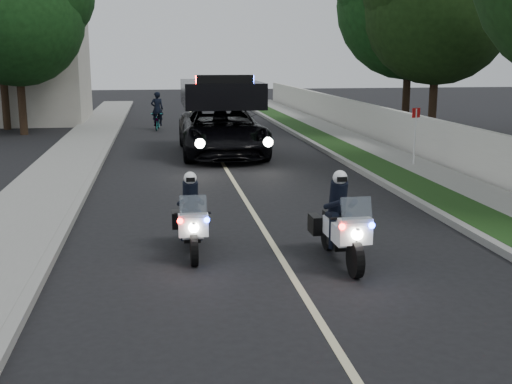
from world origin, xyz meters
TOP-DOWN VIEW (x-y plane):
  - ground at (0.00, 0.00)m, footprint 120.00×120.00m
  - curb_right at (4.10, 10.00)m, footprint 0.20×60.00m
  - grass_verge at (4.80, 10.00)m, footprint 1.20×60.00m
  - sidewalk_right at (6.10, 10.00)m, footprint 1.40×60.00m
  - property_wall at (7.10, 10.00)m, footprint 0.22×60.00m
  - curb_left at (-4.10, 10.00)m, footprint 0.20×60.00m
  - sidewalk_left at (-5.20, 10.00)m, footprint 2.00×60.00m
  - building_far at (-10.00, 26.00)m, footprint 8.00×6.00m
  - lane_marking at (0.00, 10.00)m, footprint 0.12×50.00m
  - police_moto_left at (-1.57, 0.88)m, footprint 0.63×1.78m
  - police_moto_right at (0.99, -0.07)m, footprint 0.71×1.94m
  - police_suv at (0.18, 12.79)m, footprint 3.04×6.50m
  - bicycle at (-2.16, 21.31)m, footprint 0.71×1.67m
  - cyclist at (-2.16, 21.31)m, footprint 0.64×0.47m
  - sign_post at (6.00, 8.81)m, footprint 0.40×0.40m
  - tree_right_c at (9.93, 16.39)m, footprint 7.60×7.60m
  - tree_right_d at (9.60, 18.67)m, footprint 8.32×8.32m
  - tree_left_near at (-8.28, 20.21)m, footprint 6.63×6.63m
  - tree_left_far at (-9.53, 22.57)m, footprint 6.88×6.88m

SIDE VIEW (x-z plane):
  - ground at x=0.00m, z-range 0.00..0.00m
  - police_moto_left at x=-1.57m, z-range -0.76..0.76m
  - police_moto_right at x=0.99m, z-range -0.82..0.82m
  - police_suv at x=0.18m, z-range -1.58..1.58m
  - bicycle at x=-2.16m, z-range -0.42..0.42m
  - cyclist at x=-2.16m, z-range -0.83..0.83m
  - sign_post at x=6.00m, z-range -1.01..1.01m
  - tree_right_c at x=9.93m, z-range -5.36..5.36m
  - tree_right_d at x=9.60m, z-range -5.69..5.69m
  - tree_left_near at x=-8.28m, z-range -5.10..5.10m
  - tree_left_far at x=-9.53m, z-range -5.72..5.72m
  - lane_marking at x=0.00m, z-range 0.00..0.01m
  - curb_right at x=4.10m, z-range 0.00..0.15m
  - curb_left at x=-4.10m, z-range 0.00..0.15m
  - grass_verge at x=4.80m, z-range 0.00..0.16m
  - sidewalk_right at x=6.10m, z-range 0.00..0.16m
  - sidewalk_left at x=-5.20m, z-range 0.00..0.16m
  - property_wall at x=7.10m, z-range 0.00..1.50m
  - building_far at x=-10.00m, z-range 0.00..7.00m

